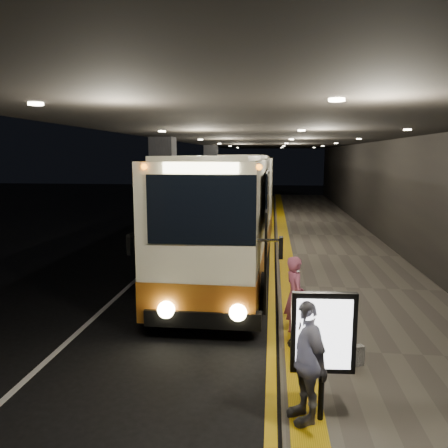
# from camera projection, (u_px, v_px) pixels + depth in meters

# --- Properties ---
(ground) EXTENTS (90.00, 90.00, 0.00)m
(ground) POSITION_uv_depth(u_px,v_px,m) (184.00, 298.00, 11.70)
(ground) COLOR black
(lane_line_white) EXTENTS (0.12, 50.00, 0.01)m
(lane_line_white) POSITION_uv_depth(u_px,v_px,m) (164.00, 254.00, 16.80)
(lane_line_white) COLOR silver
(lane_line_white) RESTS_ON ground
(kerb_stripe_yellow) EXTENTS (0.18, 50.00, 0.01)m
(kerb_stripe_yellow) POSITION_uv_depth(u_px,v_px,m) (272.00, 257.00, 16.35)
(kerb_stripe_yellow) COLOR gold
(kerb_stripe_yellow) RESTS_ON ground
(sidewalk) EXTENTS (4.50, 50.00, 0.15)m
(sidewalk) POSITION_uv_depth(u_px,v_px,m) (338.00, 257.00, 16.08)
(sidewalk) COLOR #514C44
(sidewalk) RESTS_ON ground
(tactile_strip) EXTENTS (0.50, 50.00, 0.01)m
(tactile_strip) POSITION_uv_depth(u_px,v_px,m) (286.00, 253.00, 16.27)
(tactile_strip) COLOR gold
(tactile_strip) RESTS_ON sidewalk
(terminal_wall) EXTENTS (0.10, 50.00, 6.00)m
(terminal_wall) POSITION_uv_depth(u_px,v_px,m) (406.00, 178.00, 15.38)
(terminal_wall) COLOR black
(terminal_wall) RESTS_ON ground
(support_columns) EXTENTS (0.80, 24.80, 4.40)m
(support_columns) POSITION_uv_depth(u_px,v_px,m) (164.00, 200.00, 15.44)
(support_columns) COLOR black
(support_columns) RESTS_ON ground
(canopy) EXTENTS (9.00, 50.00, 0.40)m
(canopy) POSITION_uv_depth(u_px,v_px,m) (279.00, 132.00, 15.62)
(canopy) COLOR black
(canopy) RESTS_ON support_columns
(coach_main) EXTENTS (2.72, 11.80, 3.66)m
(coach_main) POSITION_uv_depth(u_px,v_px,m) (230.00, 218.00, 14.17)
(coach_main) COLOR beige
(coach_main) RESTS_ON ground
(coach_second) EXTENTS (2.71, 11.82, 3.70)m
(coach_second) POSITION_uv_depth(u_px,v_px,m) (247.00, 188.00, 26.92)
(coach_second) COLOR beige
(coach_second) RESTS_ON ground
(passenger_boarding) EXTENTS (0.56, 0.69, 1.64)m
(passenger_boarding) POSITION_uv_depth(u_px,v_px,m) (295.00, 296.00, 8.77)
(passenger_boarding) COLOR #C65C82
(passenger_boarding) RESTS_ON sidewalk
(passenger_waiting_grey) EXTENTS (0.89, 1.15, 1.76)m
(passenger_waiting_grey) POSITION_uv_depth(u_px,v_px,m) (305.00, 359.00, 5.93)
(passenger_waiting_grey) COLOR #57565B
(passenger_waiting_grey) RESTS_ON sidewalk
(bag_polka) EXTENTS (0.32, 0.23, 0.36)m
(bag_polka) POSITION_uv_depth(u_px,v_px,m) (355.00, 356.00, 7.59)
(bag_polka) COLOR black
(bag_polka) RESTS_ON sidewalk
(info_sign) EXTENTS (0.87, 0.17, 1.83)m
(info_sign) POSITION_uv_depth(u_px,v_px,m) (323.00, 335.00, 5.85)
(info_sign) COLOR black
(info_sign) RESTS_ON sidewalk
(stanchion_post) EXTENTS (0.05, 0.05, 1.07)m
(stanchion_post) POSITION_uv_depth(u_px,v_px,m) (295.00, 295.00, 9.75)
(stanchion_post) COLOR black
(stanchion_post) RESTS_ON sidewalk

